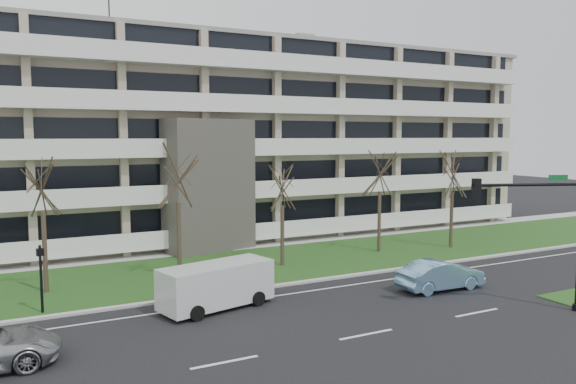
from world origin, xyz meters
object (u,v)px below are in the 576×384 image
blue_sedan (441,275)px  white_van (218,282)px  pedestrian_signal (41,270)px  traffic_signal (544,224)px

blue_sedan → white_van: bearing=80.2°
blue_sedan → pedestrian_signal: (-18.47, 5.12, 1.20)m
traffic_signal → white_van: bearing=170.5°
blue_sedan → traffic_signal: traffic_signal is taller
traffic_signal → pedestrian_signal: size_ratio=2.00×
traffic_signal → blue_sedan: bearing=126.3°
blue_sedan → traffic_signal: (1.39, -4.91, 3.23)m
white_van → traffic_signal: traffic_signal is taller
blue_sedan → white_van: white_van is taller
white_van → blue_sedan: bearing=-25.4°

